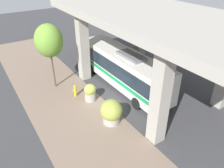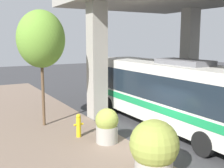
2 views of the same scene
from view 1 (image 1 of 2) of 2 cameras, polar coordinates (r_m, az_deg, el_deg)
The scene contains 8 objects.
ground_plane at distance 18.22m, azimuth -1.06°, elevation -5.18°, with size 80.00×80.00×0.00m, color #38383A.
sidewalk_strip at distance 17.14m, azimuth -9.65°, elevation -8.29°, with size 6.00×40.00×0.02m.
overpass at distance 17.82m, azimuth 10.10°, elevation 15.62°, with size 9.40×18.21×7.09m.
bus at distance 19.85m, azimuth 2.94°, elevation 4.43°, with size 2.69×10.97×3.53m.
fire_hydrant at distance 19.14m, azimuth -9.58°, elevation -1.70°, with size 0.45×0.22×1.10m.
planter_front at distance 18.34m, azimuth -5.73°, elevation -2.18°, with size 1.00×1.00×1.53m.
planter_middle at distance 15.82m, azimuth -0.17°, elevation -7.27°, with size 1.63×1.63×1.89m.
street_tree_near at distance 19.42m, azimuth -16.18°, elevation 10.78°, with size 2.40×2.40×5.91m.
Camera 1 is at (-7.84, -12.56, 10.62)m, focal length 35.00 mm.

